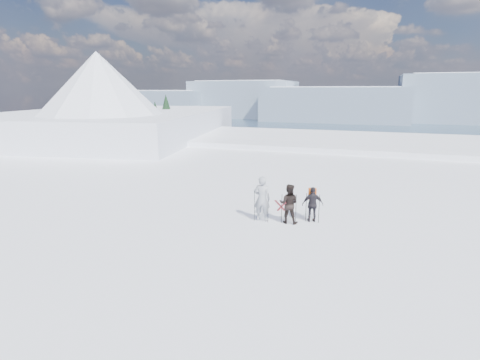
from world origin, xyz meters
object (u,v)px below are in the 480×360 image
object	(u,v)px
skier_dark	(289,204)
skier_pack	(313,204)
skier_grey	(262,199)
skis_loose	(281,205)

from	to	relation	value
skier_dark	skier_pack	world-z (taller)	skier_dark
skier_grey	skier_dark	distance (m)	1.17
skier_dark	skier_pack	size ratio (longest dim) A/B	1.11
skier_dark	skier_pack	xyz separation A→B (m)	(0.95, 0.50, -0.09)
skier_grey	skis_loose	world-z (taller)	skier_grey
skier_grey	skis_loose	distance (m)	2.63
skier_dark	skier_pack	distance (m)	1.07
skier_grey	skis_loose	size ratio (longest dim) A/B	1.17
skier_dark	skis_loose	size ratio (longest dim) A/B	1.01
skier_grey	skier_pack	xyz separation A→B (m)	(2.10, 0.62, -0.22)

